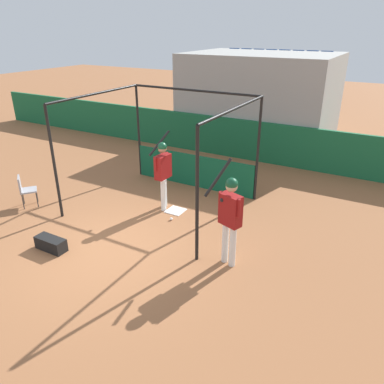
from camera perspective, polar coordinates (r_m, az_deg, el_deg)
name	(u,v)px	position (r m, az deg, el deg)	size (l,w,h in m)	color
ground_plane	(108,250)	(8.26, -12.65, -8.56)	(60.00, 60.00, 0.00)	#935B38
outfield_wall	(238,139)	(13.45, 6.99, 8.06)	(24.00, 0.12, 1.39)	#196038
bleacher_section	(260,100)	(15.10, 10.33, 13.65)	(5.40, 4.00, 3.47)	#9E9E99
batting_cage	(182,154)	(10.19, -1.59, 5.85)	(3.91, 3.37, 2.81)	black
home_plate	(176,211)	(9.64, -2.50, -2.86)	(0.44, 0.44, 0.02)	white
player_batter	(163,169)	(9.39, -4.45, 3.48)	(0.51, 0.92, 1.91)	white
player_waiting	(230,213)	(7.11, 5.80, -3.21)	(0.80, 0.51, 2.11)	white
folding_chair	(25,188)	(10.61, -24.16, 0.56)	(0.56, 0.56, 0.84)	#99999E
equipment_bag	(51,244)	(8.53, -20.70, -7.39)	(0.70, 0.28, 0.28)	black
baseball	(171,219)	(9.19, -3.18, -4.11)	(0.07, 0.07, 0.07)	white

